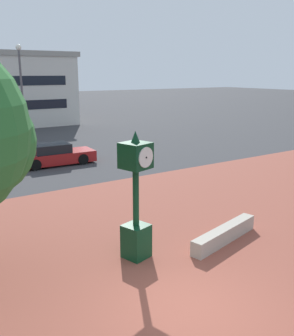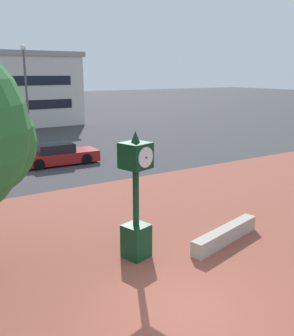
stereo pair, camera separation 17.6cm
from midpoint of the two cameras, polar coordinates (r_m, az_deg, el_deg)
ground_plane at (r=9.52m, az=5.90°, el=-20.19°), size 200.00×200.00×0.00m
plaza_brick_paving at (r=11.84m, az=-3.84°, el=-12.77°), size 44.00×14.40×0.01m
planter_wall at (r=12.73m, az=12.10°, el=-9.84°), size 3.20×1.17×0.50m
street_clock at (r=10.96m, az=-1.22°, el=-4.89°), size 0.91×0.92×3.81m
car_street_mid at (r=23.24m, az=-13.00°, el=1.92°), size 4.64×1.95×1.28m
street_lamp_post at (r=26.12m, az=-17.53°, el=11.20°), size 0.36×0.36×7.07m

